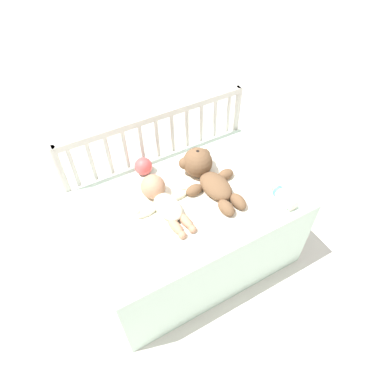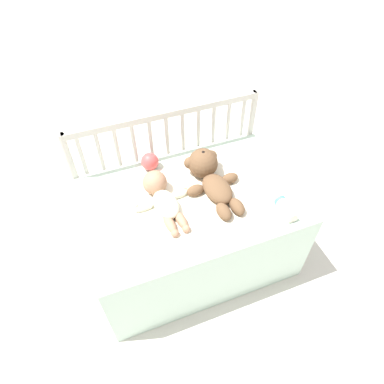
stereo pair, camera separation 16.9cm
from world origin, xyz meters
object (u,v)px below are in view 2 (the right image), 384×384
teddy_bear (210,175)px  baby (162,197)px  toy_ball (150,162)px  baby_bottle (285,207)px

teddy_bear → baby: bearing=-172.4°
baby → toy_ball: size_ratio=3.98×
teddy_bear → baby_bottle: bearing=-47.8°
toy_ball → baby: bearing=-93.1°
teddy_bear → baby: size_ratio=1.13×
teddy_bear → baby_bottle: size_ratio=2.72×
teddy_bear → toy_ball: (-0.26, 0.23, -0.01)m
baby → baby_bottle: baby is taller
toy_ball → baby_bottle: (0.53, -0.53, -0.02)m
baby_bottle → toy_ball: bearing=135.0°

